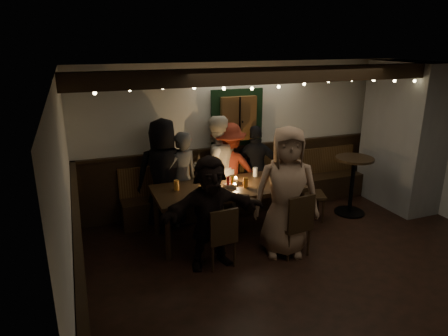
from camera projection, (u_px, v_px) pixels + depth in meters
name	position (u px, v px, depth m)	size (l,w,h in m)	color
room	(330.00, 158.00, 6.64)	(6.02, 5.01, 2.62)	black
dining_table	(229.00, 191.00, 6.10)	(2.29, 0.98, 0.99)	black
chair_near_left	(221.00, 234.00, 5.29)	(0.42, 0.42, 0.87)	black
chair_near_right	(296.00, 222.00, 5.56)	(0.47, 0.47, 0.94)	black
chair_end	(306.00, 189.00, 6.73)	(0.55, 0.55, 0.95)	black
high_top	(353.00, 178.00, 6.93)	(0.65, 0.65, 1.03)	black
person_a	(164.00, 174.00, 6.40)	(0.88, 0.57, 1.80)	black
person_b	(182.00, 179.00, 6.46)	(0.58, 0.38, 1.58)	#383839
person_c	(216.00, 167.00, 6.77)	(0.86, 0.67, 1.77)	#BAB2A3
person_d	(228.00, 170.00, 6.84)	(1.06, 0.61, 1.64)	#611D11
person_e	(256.00, 169.00, 7.06)	(0.91, 0.38, 1.55)	black
person_f	(210.00, 212.00, 5.27)	(1.44, 0.46, 1.55)	black
person_g	(286.00, 192.00, 5.53)	(0.91, 0.59, 1.86)	#906D55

